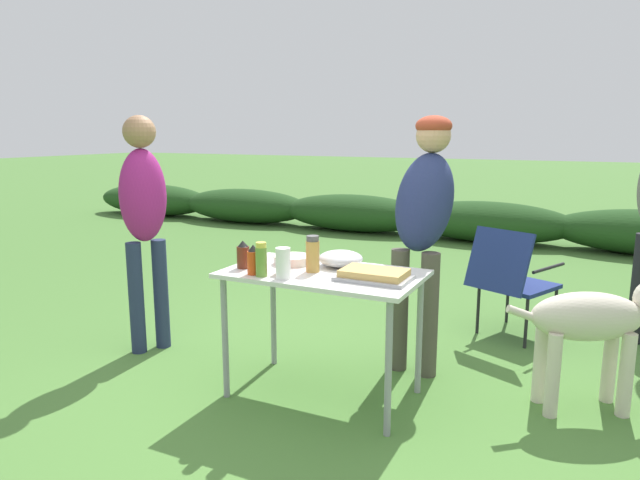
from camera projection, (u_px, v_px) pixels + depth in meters
ground_plane at (323, 394)px, 3.34m from camera, size 60.00×60.00×0.00m
shrub_hedge at (487, 222)px, 7.94m from camera, size 14.40×0.90×0.56m
folding_table at (323, 285)px, 3.22m from camera, size 1.10×0.64×0.74m
food_tray at (374, 275)px, 3.02m from camera, size 0.39×0.25×0.06m
plate_stack at (292, 260)px, 3.39m from camera, size 0.23×0.23×0.05m
mixing_bowl at (341, 258)px, 3.32m from camera, size 0.26×0.26×0.09m
paper_cup_stack at (283, 263)px, 3.03m from camera, size 0.08×0.08×0.17m
ketchup_bottle at (283, 262)px, 3.15m from camera, size 0.08×0.08×0.14m
relish_jar at (261, 260)px, 3.08m from camera, size 0.06×0.06×0.19m
spice_jar at (313, 254)px, 3.19m from camera, size 0.08×0.08×0.21m
bbq_sauce_bottle at (243, 255)px, 3.28m from camera, size 0.07×0.07×0.16m
hot_sauce_bottle at (253, 260)px, 3.13m from camera, size 0.07×0.07×0.17m
standing_person_in_olive_jacket at (424, 213)px, 3.57m from camera, size 0.40×0.51×1.62m
standing_person_in_gray_fleece at (144, 210)px, 3.85m from camera, size 0.35×0.39×1.62m
dog at (597, 322)px, 3.08m from camera, size 0.89×0.53×0.73m
camp_chair_green_behind_table at (511, 277)px, 4.18m from camera, size 0.66×0.73×0.83m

